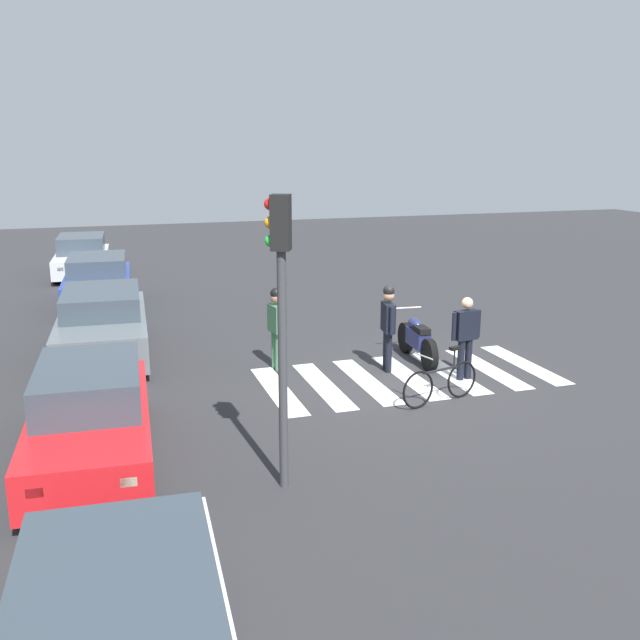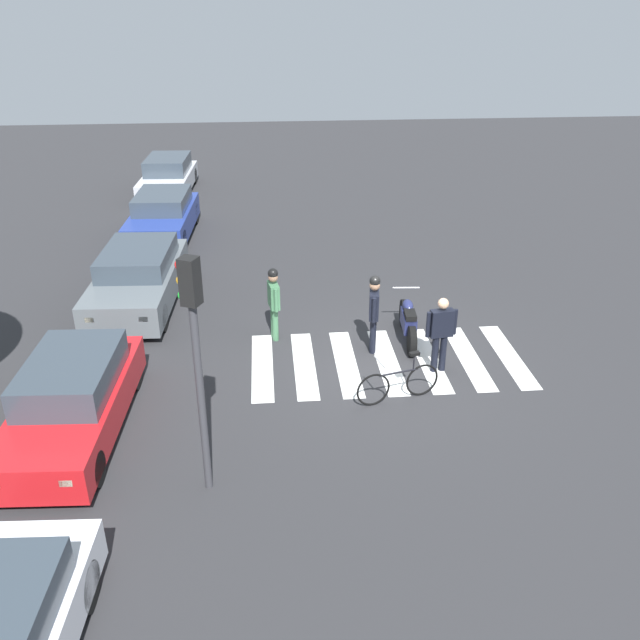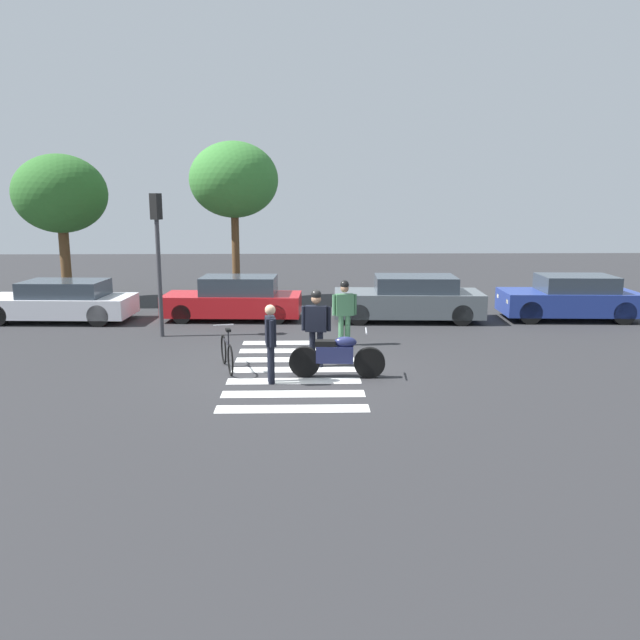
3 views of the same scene
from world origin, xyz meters
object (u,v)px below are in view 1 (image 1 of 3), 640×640
at_px(car_blue_hatchback, 98,282).
at_px(car_silver_sedan, 82,256).
at_px(police_motorcycle, 417,340).
at_px(officer_by_motorcycle, 466,333).
at_px(leaning_bicycle, 441,383).
at_px(officer_on_foot, 388,322).
at_px(pedestrian_bystander, 276,323).
at_px(traffic_light_pole, 280,295).
at_px(car_grey_coupe, 103,324).
at_px(car_red_convertible, 91,416).

distance_m(car_blue_hatchback, car_silver_sedan, 5.41).
distance_m(police_motorcycle, officer_by_motorcycle, 1.52).
xyz_separation_m(police_motorcycle, officer_by_motorcycle, (-1.40, -0.37, 0.48)).
height_order(leaning_bicycle, officer_on_foot, officer_on_foot).
xyz_separation_m(pedestrian_bystander, car_blue_hatchback, (7.41, 3.40, -0.30)).
height_order(officer_on_foot, traffic_light_pole, traffic_light_pole).
bearing_deg(officer_by_motorcycle, leaning_bicycle, 134.77).
height_order(car_grey_coupe, traffic_light_pole, traffic_light_pole).
relative_size(officer_on_foot, traffic_light_pole, 0.46).
xyz_separation_m(officer_by_motorcycle, pedestrian_bystander, (1.75, 3.39, 0.04)).
relative_size(leaning_bicycle, car_red_convertible, 0.38).
bearing_deg(car_blue_hatchback, car_silver_sedan, 4.95).
bearing_deg(car_red_convertible, car_grey_coupe, -2.99).
xyz_separation_m(pedestrian_bystander, car_red_convertible, (-3.28, 3.67, -0.34)).
bearing_deg(police_motorcycle, officer_by_motorcycle, -165.38).
distance_m(officer_on_foot, traffic_light_pole, 5.67).
xyz_separation_m(car_red_convertible, traffic_light_pole, (-1.77, -2.47, 2.02)).
xyz_separation_m(car_red_convertible, car_silver_sedan, (16.08, 0.20, 0.00)).
distance_m(officer_on_foot, car_silver_sedan, 14.86).
relative_size(officer_by_motorcycle, traffic_light_pole, 0.42).
xyz_separation_m(officer_on_foot, pedestrian_bystander, (0.78, 2.15, -0.05)).
bearing_deg(car_red_convertible, car_blue_hatchback, -1.45).
distance_m(police_motorcycle, traffic_light_pole, 6.69).
relative_size(leaning_bicycle, car_blue_hatchback, 0.40).
bearing_deg(car_grey_coupe, traffic_light_pole, -163.43).
distance_m(car_grey_coupe, car_silver_sedan, 10.54).
height_order(pedestrian_bystander, car_red_convertible, pedestrian_bystander).
bearing_deg(police_motorcycle, car_silver_sedan, 27.66).
bearing_deg(officer_on_foot, traffic_light_pole, 141.83).
relative_size(officer_by_motorcycle, pedestrian_bystander, 0.96).
height_order(car_silver_sedan, traffic_light_pole, traffic_light_pole).
height_order(leaning_bicycle, car_silver_sedan, car_silver_sedan).
xyz_separation_m(car_red_convertible, car_blue_hatchback, (10.69, -0.27, 0.03)).
height_order(leaning_bicycle, officer_by_motorcycle, officer_by_motorcycle).
height_order(pedestrian_bystander, car_silver_sedan, pedestrian_bystander).
xyz_separation_m(police_motorcycle, car_silver_sedan, (13.15, 6.89, 0.19)).
relative_size(officer_on_foot, car_blue_hatchback, 0.42).
distance_m(officer_on_foot, car_grey_coupe, 6.32).
height_order(officer_on_foot, officer_by_motorcycle, officer_on_foot).
height_order(leaning_bicycle, car_red_convertible, car_red_convertible).
distance_m(car_red_convertible, traffic_light_pole, 3.64).
height_order(car_blue_hatchback, traffic_light_pole, traffic_light_pole).
bearing_deg(car_grey_coupe, officer_by_motorcycle, -120.70).
bearing_deg(leaning_bicycle, traffic_light_pole, 122.40).
relative_size(leaning_bicycle, officer_by_motorcycle, 1.01).
bearing_deg(police_motorcycle, car_grey_coupe, 67.76).
bearing_deg(officer_by_motorcycle, car_grey_coupe, 59.30).
xyz_separation_m(officer_by_motorcycle, car_grey_coupe, (4.02, 6.77, -0.27)).
bearing_deg(car_blue_hatchback, police_motorcycle, -140.39).
bearing_deg(car_grey_coupe, officer_on_foot, -118.84).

